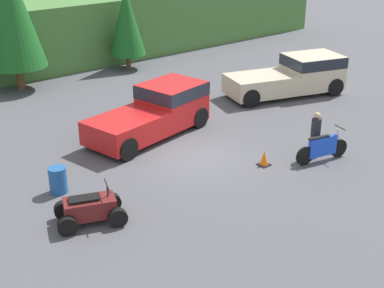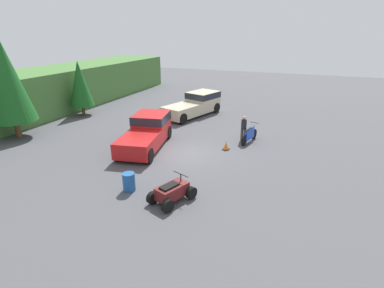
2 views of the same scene
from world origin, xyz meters
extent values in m
plane|color=#4C4C51|center=(0.00, 0.00, 0.00)|extent=(80.00, 80.00, 0.00)
cylinder|color=brown|center=(-1.65, 12.14, 0.61)|extent=(0.40, 0.40, 1.21)
cone|color=#19561E|center=(-1.65, 12.14, 3.97)|extent=(2.96, 2.96, 5.52)
cylinder|color=brown|center=(4.81, 11.91, 0.42)|extent=(0.28, 0.28, 0.85)
cone|color=#19561E|center=(4.81, 11.91, 2.78)|extent=(2.07, 2.07, 3.86)
cube|color=red|center=(1.18, 3.00, 1.08)|extent=(2.78, 2.52, 1.67)
cube|color=#1E232D|center=(1.18, 3.00, 1.62)|extent=(2.80, 2.55, 0.53)
cube|color=red|center=(-1.46, 2.49, 0.71)|extent=(3.31, 2.63, 0.94)
cylinder|color=black|center=(1.62, 4.07, 0.44)|extent=(0.92, 0.44, 0.88)
cylinder|color=black|center=(1.99, 2.18, 0.44)|extent=(0.92, 0.44, 0.88)
cylinder|color=black|center=(-2.54, 3.26, 0.44)|extent=(0.92, 0.44, 0.88)
cylinder|color=black|center=(-2.17, 1.37, 0.44)|extent=(0.92, 0.44, 0.88)
cube|color=beige|center=(9.53, 2.32, 1.08)|extent=(3.14, 2.79, 1.67)
cube|color=#1E232D|center=(9.53, 2.32, 1.62)|extent=(3.16, 2.82, 0.53)
cube|color=beige|center=(6.75, 3.20, 0.71)|extent=(3.69, 2.97, 0.94)
cylinder|color=black|center=(10.53, 3.01, 0.44)|extent=(0.93, 0.53, 0.88)
cylinder|color=black|center=(9.95, 1.17, 0.44)|extent=(0.93, 0.53, 0.88)
cylinder|color=black|center=(6.06, 4.43, 0.44)|extent=(0.93, 0.53, 0.88)
cylinder|color=black|center=(5.48, 2.59, 0.44)|extent=(0.93, 0.53, 0.88)
cylinder|color=black|center=(4.05, -3.40, 0.35)|extent=(0.70, 0.26, 0.70)
cylinder|color=black|center=(2.53, -3.05, 0.35)|extent=(0.70, 0.26, 0.70)
cube|color=blue|center=(3.29, -3.23, 0.57)|extent=(1.20, 0.43, 0.73)
cylinder|color=#B7B7BC|center=(4.00, -3.39, 0.77)|extent=(0.31, 0.12, 0.81)
cylinder|color=black|center=(4.00, -3.39, 1.19)|extent=(0.17, 0.59, 0.04)
cube|color=black|center=(3.10, -3.18, 0.97)|extent=(0.88, 0.33, 0.06)
cylinder|color=black|center=(-4.54, -1.40, 0.28)|extent=(0.61, 0.41, 0.57)
cylinder|color=black|center=(-4.88, -2.28, 0.28)|extent=(0.61, 0.41, 0.57)
cylinder|color=black|center=(-5.89, -0.88, 0.28)|extent=(0.61, 0.41, 0.57)
cylinder|color=black|center=(-6.23, -1.76, 0.28)|extent=(0.61, 0.41, 0.57)
cube|color=#5B1919|center=(-5.39, -1.58, 0.49)|extent=(1.65, 1.22, 0.56)
cylinder|color=black|center=(-4.88, -1.77, 0.95)|extent=(0.06, 0.06, 0.35)
cylinder|color=black|center=(-4.88, -1.77, 1.12)|extent=(0.35, 0.85, 0.04)
cube|color=black|center=(-5.53, -1.52, 0.81)|extent=(0.95, 0.70, 0.08)
cylinder|color=brown|center=(3.38, -2.69, 0.43)|extent=(0.20, 0.20, 0.86)
cylinder|color=brown|center=(3.40, -2.89, 0.43)|extent=(0.20, 0.20, 0.86)
cylinder|color=#232328|center=(3.39, -2.79, 1.19)|extent=(0.40, 0.40, 0.65)
sphere|color=tan|center=(3.39, -2.79, 1.63)|extent=(0.26, 0.26, 0.23)
cube|color=black|center=(1.39, -2.14, 0.01)|extent=(0.42, 0.42, 0.03)
cone|color=orange|center=(1.39, -2.14, 0.28)|extent=(0.32, 0.32, 0.55)
cylinder|color=#1E5193|center=(-5.26, 0.71, 0.44)|extent=(0.58, 0.58, 0.88)
camera|label=1|loc=(-11.71, -13.93, 8.40)|focal=50.00mm
camera|label=2|loc=(-15.75, -6.61, 7.07)|focal=28.00mm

